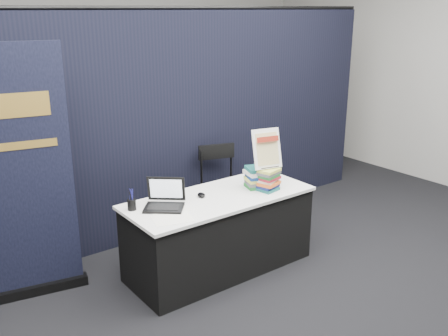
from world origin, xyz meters
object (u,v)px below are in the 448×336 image
display_table (219,233)px  laptop (161,201)px  pullup_banner (21,192)px  book_stack_short (259,177)px  info_sign (267,149)px  book_stack_tall (268,179)px  stacking_chair (226,185)px

display_table → laptop: 0.72m
laptop → pullup_banner: pullup_banner is taller
laptop → book_stack_short: laptop is taller
info_sign → pullup_banner: (-2.06, 0.75, -0.19)m
display_table → pullup_banner: 1.81m
display_table → info_sign: 0.91m
display_table → laptop: size_ratio=4.02×
book_stack_tall → book_stack_short: (-0.02, 0.11, -0.00)m
display_table → pullup_banner: pullup_banner is taller
book_stack_tall → book_stack_short: bearing=101.9°
book_stack_tall → stacking_chair: size_ratio=0.24×
laptop → book_stack_tall: laptop is taller
display_table → laptop: bearing=171.7°
info_sign → pullup_banner: size_ratio=0.18×
display_table → info_sign: size_ratio=4.63×
laptop → pullup_banner: size_ratio=0.21×
laptop → stacking_chair: laptop is taller
stacking_chair → book_stack_short: bearing=-83.4°
book_stack_short → pullup_banner: size_ratio=0.13×
stacking_chair → book_stack_tall: bearing=-80.3°
info_sign → stacking_chair: 1.02m
book_stack_short → info_sign: (0.02, -0.08, 0.30)m
pullup_banner → stacking_chair: (2.18, 0.06, -0.43)m
book_stack_short → stacking_chair: 0.80m
display_table → book_stack_tall: size_ratio=7.80×
book_stack_tall → stacking_chair: (0.12, 0.83, -0.32)m
pullup_banner → book_stack_tall: bearing=-9.6°
book_stack_short → info_sign: size_ratio=0.73×
laptop → info_sign: 1.12m
info_sign → book_stack_tall: bearing=-77.2°
pullup_banner → info_sign: bearing=-8.9°
display_table → book_stack_short: book_stack_short is taller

